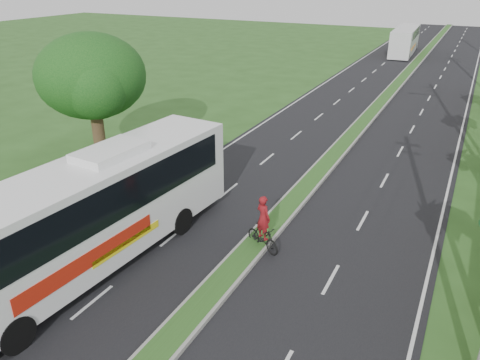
% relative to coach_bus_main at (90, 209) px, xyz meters
% --- Properties ---
extents(ground, '(180.00, 180.00, 0.00)m').
position_rel_coach_bus_main_xyz_m(ground, '(4.90, -1.85, -2.45)').
color(ground, '#2B511E').
rests_on(ground, ground).
extents(road_asphalt, '(14.00, 160.00, 0.02)m').
position_rel_coach_bus_main_xyz_m(road_asphalt, '(4.90, 18.15, -2.44)').
color(road_asphalt, black).
rests_on(road_asphalt, ground).
extents(median_strip, '(1.20, 160.00, 0.18)m').
position_rel_coach_bus_main_xyz_m(median_strip, '(4.90, 18.15, -2.35)').
color(median_strip, gray).
rests_on(median_strip, ground).
extents(lane_edge_left, '(0.12, 160.00, 0.01)m').
position_rel_coach_bus_main_xyz_m(lane_edge_left, '(-1.80, 18.15, -2.45)').
color(lane_edge_left, silver).
rests_on(lane_edge_left, ground).
extents(lane_edge_right, '(0.12, 160.00, 0.01)m').
position_rel_coach_bus_main_xyz_m(lane_edge_right, '(11.60, 18.15, -2.45)').
color(lane_edge_right, silver).
rests_on(lane_edge_right, ground).
extents(shade_tree, '(6.30, 6.00, 7.54)m').
position_rel_coach_bus_main_xyz_m(shade_tree, '(-7.21, 8.17, 2.58)').
color(shade_tree, '#473321').
rests_on(shade_tree, ground).
extents(coach_bus_main, '(3.88, 13.97, 4.46)m').
position_rel_coach_bus_main_xyz_m(coach_bus_main, '(0.00, 0.00, 0.00)').
color(coach_bus_main, white).
rests_on(coach_bus_main, ground).
extents(coach_bus_far, '(3.11, 11.95, 3.45)m').
position_rel_coach_bus_main_xyz_m(coach_bus_far, '(2.31, 56.83, -0.50)').
color(coach_bus_far, silver).
rests_on(coach_bus_far, ground).
extents(motorcyclist, '(1.89, 1.23, 2.44)m').
position_rel_coach_bus_main_xyz_m(motorcyclist, '(5.28, 3.89, -1.56)').
color(motorcyclist, black).
rests_on(motorcyclist, ground).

